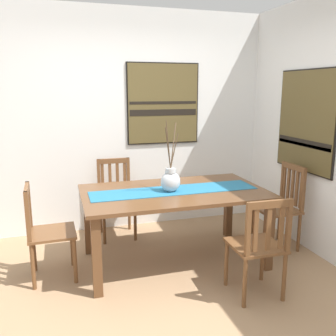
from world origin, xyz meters
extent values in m
cube|color=#A37F5B|center=(0.00, 0.00, -0.01)|extent=(6.40, 6.40, 0.03)
cube|color=white|center=(0.00, 1.86, 1.35)|extent=(6.40, 0.12, 2.70)
cube|color=brown|center=(0.28, 0.66, 0.74)|extent=(1.81, 1.05, 0.03)
cube|color=brown|center=(-0.54, 0.22, 0.36)|extent=(0.08, 0.08, 0.72)
cube|color=brown|center=(1.11, 0.22, 0.36)|extent=(0.08, 0.08, 0.72)
cube|color=brown|center=(-0.54, 1.10, 0.36)|extent=(0.08, 0.08, 0.72)
cube|color=brown|center=(1.11, 1.10, 0.36)|extent=(0.08, 0.08, 0.72)
cube|color=#236B93|center=(0.28, 0.66, 0.76)|extent=(1.67, 0.36, 0.01)
ellipsoid|color=silver|center=(0.24, 0.63, 0.86)|extent=(0.20, 0.17, 0.20)
cylinder|color=silver|center=(0.24, 0.63, 0.97)|extent=(0.10, 0.10, 0.05)
cylinder|color=brown|center=(0.29, 0.70, 1.20)|extent=(0.11, 0.16, 0.43)
cylinder|color=brown|center=(0.20, 0.57, 1.23)|extent=(0.09, 0.12, 0.48)
cylinder|color=brown|center=(0.20, 0.60, 1.20)|extent=(0.08, 0.07, 0.41)
cylinder|color=brown|center=(0.28, 0.64, 1.16)|extent=(0.09, 0.03, 0.34)
cube|color=brown|center=(1.47, 0.65, 0.44)|extent=(0.43, 0.43, 0.03)
cylinder|color=brown|center=(1.29, 0.47, 0.21)|extent=(0.04, 0.04, 0.43)
cylinder|color=brown|center=(1.29, 0.83, 0.21)|extent=(0.04, 0.04, 0.43)
cylinder|color=brown|center=(1.65, 0.48, 0.21)|extent=(0.04, 0.04, 0.43)
cylinder|color=brown|center=(1.65, 0.84, 0.21)|extent=(0.04, 0.04, 0.43)
cube|color=brown|center=(1.66, 0.48, 0.70)|extent=(0.04, 0.04, 0.48)
cube|color=brown|center=(1.66, 0.84, 0.70)|extent=(0.04, 0.04, 0.48)
cube|color=brown|center=(1.66, 0.66, 0.91)|extent=(0.04, 0.38, 0.06)
cube|color=brown|center=(1.66, 0.51, 0.68)|extent=(0.02, 0.04, 0.39)
cube|color=brown|center=(1.66, 0.58, 0.68)|extent=(0.02, 0.04, 0.39)
cube|color=brown|center=(1.66, 0.66, 0.68)|extent=(0.02, 0.04, 0.39)
cube|color=brown|center=(1.66, 0.73, 0.68)|extent=(0.02, 0.04, 0.39)
cube|color=brown|center=(1.66, 0.81, 0.68)|extent=(0.02, 0.04, 0.39)
cube|color=brown|center=(0.76, -0.12, 0.44)|extent=(0.43, 0.43, 0.03)
cylinder|color=brown|center=(0.59, 0.06, 0.21)|extent=(0.04, 0.04, 0.43)
cylinder|color=brown|center=(0.95, 0.05, 0.21)|extent=(0.04, 0.04, 0.43)
cylinder|color=brown|center=(0.58, -0.30, 0.21)|extent=(0.04, 0.04, 0.43)
cylinder|color=brown|center=(0.94, -0.31, 0.21)|extent=(0.04, 0.04, 0.43)
cube|color=brown|center=(0.58, -0.31, 0.68)|extent=(0.04, 0.04, 0.44)
cube|color=brown|center=(0.94, -0.32, 0.68)|extent=(0.04, 0.04, 0.44)
cube|color=brown|center=(0.76, -0.31, 0.87)|extent=(0.38, 0.04, 0.06)
cube|color=brown|center=(0.64, -0.31, 0.66)|extent=(0.04, 0.02, 0.35)
cube|color=brown|center=(0.76, -0.31, 0.66)|extent=(0.04, 0.02, 0.35)
cube|color=brown|center=(0.87, -0.32, 0.66)|extent=(0.04, 0.02, 0.35)
cube|color=brown|center=(-0.17, 1.47, 0.44)|extent=(0.42, 0.42, 0.03)
cylinder|color=brown|center=(0.01, 1.29, 0.21)|extent=(0.04, 0.04, 0.43)
cylinder|color=brown|center=(-0.35, 1.29, 0.21)|extent=(0.04, 0.04, 0.43)
cylinder|color=brown|center=(0.01, 1.65, 0.21)|extent=(0.04, 0.04, 0.43)
cylinder|color=brown|center=(-0.35, 1.65, 0.21)|extent=(0.04, 0.04, 0.43)
cube|color=brown|center=(0.01, 1.66, 0.69)|extent=(0.04, 0.04, 0.47)
cube|color=brown|center=(-0.35, 1.66, 0.69)|extent=(0.04, 0.04, 0.47)
cube|color=brown|center=(-0.17, 1.66, 0.89)|extent=(0.38, 0.03, 0.06)
cube|color=brown|center=(-0.04, 1.66, 0.67)|extent=(0.04, 0.02, 0.38)
cube|color=brown|center=(-0.13, 1.66, 0.67)|extent=(0.04, 0.02, 0.38)
cube|color=brown|center=(-0.22, 1.66, 0.67)|extent=(0.04, 0.02, 0.38)
cube|color=brown|center=(-0.31, 1.66, 0.67)|extent=(0.04, 0.02, 0.38)
cube|color=brown|center=(-0.90, 0.67, 0.44)|extent=(0.43, 0.43, 0.03)
cylinder|color=brown|center=(-0.73, 0.86, 0.21)|extent=(0.04, 0.04, 0.43)
cylinder|color=brown|center=(-0.72, 0.50, 0.21)|extent=(0.04, 0.04, 0.43)
cylinder|color=brown|center=(-1.09, 0.85, 0.21)|extent=(0.04, 0.04, 0.43)
cylinder|color=brown|center=(-1.08, 0.49, 0.21)|extent=(0.04, 0.04, 0.43)
cube|color=brown|center=(-1.10, 0.85, 0.68)|extent=(0.04, 0.04, 0.45)
cube|color=brown|center=(-1.09, 0.49, 0.68)|extent=(0.04, 0.04, 0.45)
cube|color=brown|center=(-1.09, 0.67, 0.87)|extent=(0.04, 0.38, 0.06)
cube|color=brown|center=(-1.09, 0.78, 0.66)|extent=(0.02, 0.04, 0.36)
cube|color=brown|center=(-1.09, 0.67, 0.66)|extent=(0.02, 0.04, 0.36)
cube|color=brown|center=(-1.09, 0.55, 0.66)|extent=(0.02, 0.04, 0.36)
cube|color=black|center=(0.50, 1.80, 1.56)|extent=(0.93, 0.04, 1.01)
cube|color=brown|center=(0.50, 1.78, 1.56)|extent=(0.90, 0.01, 0.98)
cube|color=black|center=(0.50, 1.77, 1.46)|extent=(0.87, 0.00, 0.08)
cube|color=black|center=(0.50, 1.77, 1.58)|extent=(0.87, 0.00, 0.03)
cube|color=black|center=(1.80, 0.69, 1.41)|extent=(0.04, 0.94, 1.10)
cube|color=brown|center=(1.78, 0.69, 1.41)|extent=(0.01, 0.91, 1.07)
cube|color=black|center=(1.77, 0.69, 1.15)|extent=(0.00, 0.88, 0.04)
cube|color=black|center=(1.77, 0.69, 1.17)|extent=(0.00, 0.88, 0.07)
camera|label=1|loc=(-0.79, -2.69, 1.75)|focal=39.11mm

